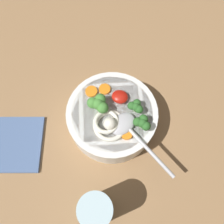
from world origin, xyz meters
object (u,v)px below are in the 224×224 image
Objects in this scene: soup_spoon at (127,127)px; folded_napkin at (13,144)px; noodle_pile at (107,124)px; drinking_glass at (97,210)px; soup_bowl at (112,117)px.

folded_napkin is (24.73, 10.16, -7.17)cm from soup_spoon.
soup_spoon is at bearing -171.26° from noodle_pile.
drinking_glass reaches higher than folded_napkin.
noodle_pile is 4.28cm from soup_spoon.
noodle_pile is (-0.04, 3.20, 4.26)cm from soup_bowl.
folded_napkin is at bearing -126.85° from soup_spoon.
drinking_glass is at bearing 101.65° from noodle_pile.
soup_spoon is (-4.27, 2.55, 4.07)cm from soup_bowl.
soup_spoon is 27.68cm from folded_napkin.
soup_bowl is at bearing -148.16° from folded_napkin.
noodle_pile is 23.77cm from folded_napkin.
noodle_pile reaches higher than soup_bowl.
folded_napkin is (20.46, 12.70, -3.10)cm from soup_bowl.
folded_napkin is at bearing 24.88° from noodle_pile.
folded_napkin is (23.93, -7.12, -5.42)cm from drinking_glass.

